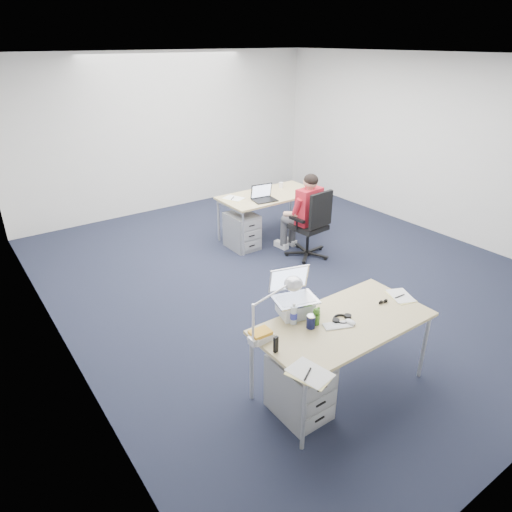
# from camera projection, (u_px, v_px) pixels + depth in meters

# --- Properties ---
(floor) EXTENTS (7.00, 7.00, 0.00)m
(floor) POSITION_uv_depth(u_px,v_px,m) (287.00, 272.00, 6.42)
(floor) COLOR black
(floor) RESTS_ON ground
(room) EXTENTS (6.02, 7.02, 2.80)m
(room) POSITION_uv_depth(u_px,v_px,m) (291.00, 150.00, 5.68)
(room) COLOR silver
(room) RESTS_ON ground
(desk_near) EXTENTS (1.60, 0.80, 0.73)m
(desk_near) POSITION_uv_depth(u_px,v_px,m) (344.00, 326.00, 4.02)
(desk_near) COLOR tan
(desk_near) RESTS_ON ground
(desk_far) EXTENTS (1.60, 0.80, 0.73)m
(desk_far) POSITION_uv_depth(u_px,v_px,m) (269.00, 197.00, 7.28)
(desk_far) COLOR tan
(desk_far) RESTS_ON ground
(office_chair) EXTENTS (0.71, 0.71, 1.04)m
(office_chair) POSITION_uv_depth(u_px,v_px,m) (309.00, 238.00, 6.77)
(office_chair) COLOR black
(office_chair) RESTS_ON ground
(seated_person) EXTENTS (0.41, 0.71, 1.25)m
(seated_person) POSITION_uv_depth(u_px,v_px,m) (302.00, 214.00, 6.75)
(seated_person) COLOR red
(seated_person) RESTS_ON ground
(drawer_pedestal_near) EXTENTS (0.40, 0.50, 0.55)m
(drawer_pedestal_near) POSITION_uv_depth(u_px,v_px,m) (300.00, 387.00, 3.91)
(drawer_pedestal_near) COLOR gray
(drawer_pedestal_near) RESTS_ON ground
(drawer_pedestal_far) EXTENTS (0.40, 0.50, 0.55)m
(drawer_pedestal_far) POSITION_uv_depth(u_px,v_px,m) (242.00, 231.00, 7.07)
(drawer_pedestal_far) COLOR gray
(drawer_pedestal_far) RESTS_ON ground
(silver_laptop) EXTENTS (0.44, 0.39, 0.40)m
(silver_laptop) POSITION_uv_depth(u_px,v_px,m) (296.00, 294.00, 4.03)
(silver_laptop) COLOR silver
(silver_laptop) RESTS_ON desk_near
(wireless_keyboard) EXTENTS (0.28, 0.19, 0.01)m
(wireless_keyboard) POSITION_uv_depth(u_px,v_px,m) (338.00, 325.00, 3.94)
(wireless_keyboard) COLOR white
(wireless_keyboard) RESTS_ON desk_near
(computer_mouse) EXTENTS (0.08, 0.11, 0.04)m
(computer_mouse) POSITION_uv_depth(u_px,v_px,m) (350.00, 322.00, 3.96)
(computer_mouse) COLOR white
(computer_mouse) RESTS_ON desk_near
(headphones) EXTENTS (0.21, 0.17, 0.03)m
(headphones) POSITION_uv_depth(u_px,v_px,m) (342.00, 319.00, 4.01)
(headphones) COLOR black
(headphones) RESTS_ON desk_near
(can_koozie) EXTENTS (0.09, 0.09, 0.12)m
(can_koozie) POSITION_uv_depth(u_px,v_px,m) (311.00, 322.00, 3.89)
(can_koozie) COLOR #111538
(can_koozie) RESTS_ON desk_near
(water_bottle) EXTENTS (0.08, 0.08, 0.20)m
(water_bottle) POSITION_uv_depth(u_px,v_px,m) (294.00, 313.00, 3.93)
(water_bottle) COLOR silver
(water_bottle) RESTS_ON desk_near
(bear_figurine) EXTENTS (0.09, 0.07, 0.17)m
(bear_figurine) POSITION_uv_depth(u_px,v_px,m) (316.00, 316.00, 3.93)
(bear_figurine) COLOR #2B691C
(bear_figurine) RESTS_ON desk_near
(book_stack) EXTENTS (0.20, 0.16, 0.08)m
(book_stack) POSITION_uv_depth(u_px,v_px,m) (261.00, 335.00, 3.74)
(book_stack) COLOR silver
(book_stack) RESTS_ON desk_near
(cordless_phone) EXTENTS (0.04, 0.03, 0.14)m
(cordless_phone) POSITION_uv_depth(u_px,v_px,m) (276.00, 344.00, 3.59)
(cordless_phone) COLOR black
(cordless_phone) RESTS_ON desk_near
(papers_left) EXTENTS (0.29, 0.36, 0.01)m
(papers_left) POSITION_uv_depth(u_px,v_px,m) (310.00, 374.00, 3.37)
(papers_left) COLOR #FBEE91
(papers_left) RESTS_ON desk_near
(papers_right) EXTENTS (0.27, 0.31, 0.01)m
(papers_right) POSITION_uv_depth(u_px,v_px,m) (401.00, 296.00, 4.38)
(papers_right) COLOR #FBEE91
(papers_right) RESTS_ON desk_near
(sunglasses) EXTENTS (0.11, 0.06, 0.02)m
(sunglasses) POSITION_uv_depth(u_px,v_px,m) (383.00, 302.00, 4.27)
(sunglasses) COLOR black
(sunglasses) RESTS_ON desk_near
(desk_lamp) EXTENTS (0.49, 0.31, 0.52)m
(desk_lamp) POSITION_uv_depth(u_px,v_px,m) (269.00, 312.00, 3.67)
(desk_lamp) COLOR silver
(desk_lamp) RESTS_ON desk_near
(dark_laptop) EXTENTS (0.39, 0.39, 0.25)m
(dark_laptop) POSITION_uv_depth(u_px,v_px,m) (265.00, 193.00, 6.91)
(dark_laptop) COLOR black
(dark_laptop) RESTS_ON desk_far
(far_cup) EXTENTS (0.08, 0.08, 0.09)m
(far_cup) POSITION_uv_depth(u_px,v_px,m) (281.00, 185.00, 7.56)
(far_cup) COLOR white
(far_cup) RESTS_ON desk_far
(far_papers) EXTENTS (0.32, 0.36, 0.01)m
(far_papers) POSITION_uv_depth(u_px,v_px,m) (234.00, 199.00, 7.05)
(far_papers) COLOR white
(far_papers) RESTS_ON desk_far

